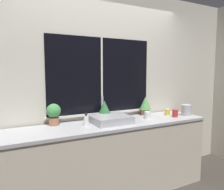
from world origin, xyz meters
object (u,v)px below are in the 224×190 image
Objects in this scene: kettle at (186,110)px; potted_plant_center at (104,109)px; potted_plant_left at (54,113)px; mug_red at (175,113)px; potted_plant_right at (145,105)px; soap_bottle at (86,120)px; mug_white at (148,115)px; mug_yellow at (167,112)px; sink at (110,119)px.

potted_plant_center is at bearing 165.12° from kettle.
mug_red is at bearing -10.99° from potted_plant_left.
potted_plant_left is 1.66m from mug_red.
potted_plant_right is 0.60m from kettle.
potted_plant_right is at bearing 10.53° from soap_bottle.
mug_white is 0.53× the size of kettle.
mug_yellow is at bearing 90.19° from mug_red.
potted_plant_left is 1.87m from kettle.
sink is 3.13× the size of soap_bottle.
mug_white is at bearing -21.21° from potted_plant_center.
sink is 1.82× the size of potted_plant_center.
mug_red reaches higher than mug_yellow.
mug_red is (0.00, -0.16, 0.01)m from mug_yellow.
potted_plant_left reaches higher than potted_plant_center.
soap_bottle is 1.49× the size of mug_red.
potted_plant_center is 0.67m from potted_plant_right.
potted_plant_right is 2.69× the size of mug_red.
soap_bottle is 0.88m from mug_white.
potted_plant_left is at bearing 169.01° from mug_red.
soap_bottle is at bearing -150.75° from potted_plant_center.
mug_white is at bearing -1.04° from sink.
potted_plant_right reaches higher than kettle.
mug_red is at bearing -18.29° from potted_plant_center.
sink is 0.69m from potted_plant_left.
potted_plant_left reaches higher than mug_white.
soap_bottle is 1.76× the size of mug_yellow.
mug_yellow is at bearing 144.98° from kettle.
mug_red is at bearing -179.15° from kettle.
mug_yellow is (1.29, 0.03, -0.02)m from soap_bottle.
potted_plant_left is (-0.65, 0.20, 0.10)m from sink.
mug_red is 0.22m from kettle.
mug_yellow is 0.49× the size of kettle.
mug_white is at bearing 165.86° from mug_red.
sink is 5.49× the size of mug_yellow.
potted_plant_center reaches higher than mug_white.
mug_yellow is at bearing 1.27° from soap_bottle.
mug_white is (0.88, -0.03, -0.02)m from soap_bottle.
soap_bottle is at bearing 176.84° from sink.
potted_plant_center is at bearing 180.00° from potted_plant_right.
potted_plant_left reaches higher than mug_yellow.
potted_plant_left is 3.03× the size of mug_yellow.
mug_red is at bearing -14.14° from mug_white.
potted_plant_left is 1.73× the size of soap_bottle.
potted_plant_center is 0.95× the size of potted_plant_right.
soap_bottle is at bearing 178.20° from mug_white.
kettle is at bearing -4.79° from soap_bottle.
sink reaches higher than mug_red.
sink is at bearing 178.96° from mug_white.
kettle is (0.62, -0.10, 0.04)m from mug_white.
soap_bottle is 0.87× the size of kettle.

